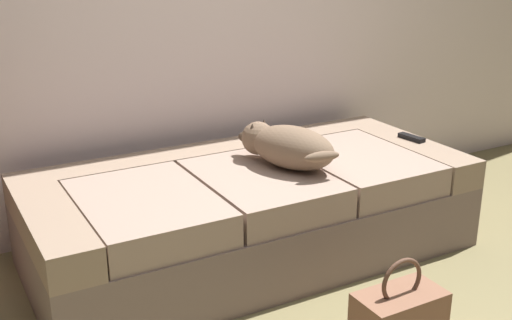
{
  "coord_description": "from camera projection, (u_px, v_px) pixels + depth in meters",
  "views": [
    {
      "loc": [
        -1.31,
        -1.32,
        1.43
      ],
      "look_at": [
        0.0,
        1.04,
        0.49
      ],
      "focal_mm": 44.96,
      "sensor_mm": 36.0,
      "label": 1
    }
  ],
  "objects": [
    {
      "name": "couch",
      "position": [
        251.0,
        212.0,
        2.99
      ],
      "size": [
        2.02,
        0.92,
        0.44
      ],
      "color": "#7E6961",
      "rests_on": "ground"
    },
    {
      "name": "tv_remote",
      "position": [
        411.0,
        138.0,
        3.31
      ],
      "size": [
        0.06,
        0.15,
        0.02
      ],
      "primitive_type": "cube",
      "rotation": [
        0.0,
        0.0,
        0.12
      ],
      "color": "black",
      "rests_on": "couch"
    },
    {
      "name": "dog_tan",
      "position": [
        286.0,
        146.0,
        2.9
      ],
      "size": [
        0.38,
        0.54,
        0.19
      ],
      "color": "#7C624C",
      "rests_on": "couch"
    }
  ]
}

